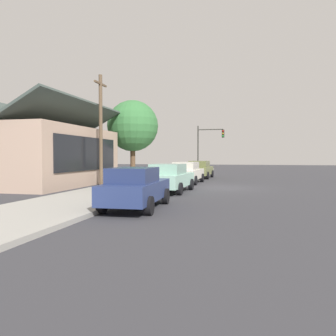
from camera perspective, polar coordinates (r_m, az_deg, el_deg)
The scene contains 11 objects.
ground_plane at distance 21.62m, azimuth 9.37°, elevation -3.36°, with size 120.00×120.00×0.00m, color #38383D.
sidewalk_curb at distance 22.70m, azimuth -4.90°, elevation -2.88°, with size 60.00×4.20×0.16m, color #A3A099.
car_navy at distance 12.88m, azimuth -5.47°, elevation -3.34°, with size 4.56×2.06×1.59m.
car_seafoam at distance 18.79m, azimuth 0.32°, elevation -1.64°, with size 4.71×2.15×1.59m.
car_ivory at distance 24.88m, azimuth 3.26°, elevation -0.75°, with size 4.88×2.06×1.59m.
car_olive at distance 30.98m, azimuth 5.44°, elevation -0.21°, with size 4.76×2.16×1.59m.
storefront_building at distance 24.67m, azimuth -19.75°, elevation 2.14°, with size 11.01×6.44×5.73m.
shade_tree at distance 29.94m, azimuth -6.03°, elevation 7.09°, with size 4.49×4.49×6.94m.
traffic_light_main at distance 35.31m, azimuth 6.83°, elevation 4.39°, with size 0.37×2.79×5.20m.
utility_pole_wooden at distance 23.29m, azimuth -11.36°, elevation 6.69°, with size 1.80×0.24×7.50m.
fire_hydrant_red at distance 26.11m, azimuth 0.76°, elevation -1.32°, with size 0.22×0.22×0.71m.
Camera 1 is at (-21.47, -1.51, 2.01)m, focal length 35.87 mm.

